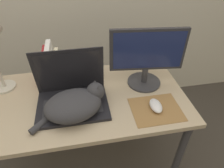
{
  "coord_description": "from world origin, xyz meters",
  "views": [
    {
      "loc": [
        -0.01,
        -0.56,
        1.5
      ],
      "look_at": [
        0.15,
        0.28,
        0.82
      ],
      "focal_mm": 32.0,
      "sensor_mm": 36.0,
      "label": 1
    }
  ],
  "objects_px": {
    "laptop": "(72,95)",
    "external_monitor": "(147,57)",
    "webcam": "(96,66)",
    "computer_mouse": "(156,106)",
    "book_row": "(52,65)",
    "cat": "(75,104)"
  },
  "relations": [
    {
      "from": "webcam",
      "to": "laptop",
      "type": "bearing_deg",
      "value": -120.26
    },
    {
      "from": "laptop",
      "to": "book_row",
      "type": "relative_size",
      "value": 1.58
    },
    {
      "from": "external_monitor",
      "to": "book_row",
      "type": "xyz_separation_m",
      "value": [
        -0.56,
        0.14,
        -0.08
      ]
    },
    {
      "from": "laptop",
      "to": "book_row",
      "type": "distance_m",
      "value": 0.27
    },
    {
      "from": "laptop",
      "to": "webcam",
      "type": "height_order",
      "value": "laptop"
    },
    {
      "from": "webcam",
      "to": "book_row",
      "type": "bearing_deg",
      "value": -172.06
    },
    {
      "from": "webcam",
      "to": "cat",
      "type": "bearing_deg",
      "value": -111.83
    },
    {
      "from": "cat",
      "to": "external_monitor",
      "type": "relative_size",
      "value": 0.9
    },
    {
      "from": "book_row",
      "to": "external_monitor",
      "type": "bearing_deg",
      "value": -14.52
    },
    {
      "from": "cat",
      "to": "webcam",
      "type": "distance_m",
      "value": 0.4
    },
    {
      "from": "laptop",
      "to": "external_monitor",
      "type": "height_order",
      "value": "external_monitor"
    },
    {
      "from": "cat",
      "to": "external_monitor",
      "type": "distance_m",
      "value": 0.49
    },
    {
      "from": "laptop",
      "to": "computer_mouse",
      "type": "bearing_deg",
      "value": -16.73
    },
    {
      "from": "computer_mouse",
      "to": "book_row",
      "type": "distance_m",
      "value": 0.67
    },
    {
      "from": "external_monitor",
      "to": "cat",
      "type": "bearing_deg",
      "value": -156.77
    },
    {
      "from": "cat",
      "to": "computer_mouse",
      "type": "bearing_deg",
      "value": -6.26
    },
    {
      "from": "book_row",
      "to": "webcam",
      "type": "height_order",
      "value": "book_row"
    },
    {
      "from": "external_monitor",
      "to": "computer_mouse",
      "type": "xyz_separation_m",
      "value": [
        -0.01,
        -0.23,
        -0.17
      ]
    },
    {
      "from": "cat",
      "to": "computer_mouse",
      "type": "distance_m",
      "value": 0.43
    },
    {
      "from": "computer_mouse",
      "to": "webcam",
      "type": "xyz_separation_m",
      "value": [
        -0.28,
        0.41,
        0.02
      ]
    },
    {
      "from": "laptop",
      "to": "webcam",
      "type": "xyz_separation_m",
      "value": [
        0.16,
        0.28,
        -0.01
      ]
    },
    {
      "from": "book_row",
      "to": "webcam",
      "type": "relative_size",
      "value": 3.7
    }
  ]
}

